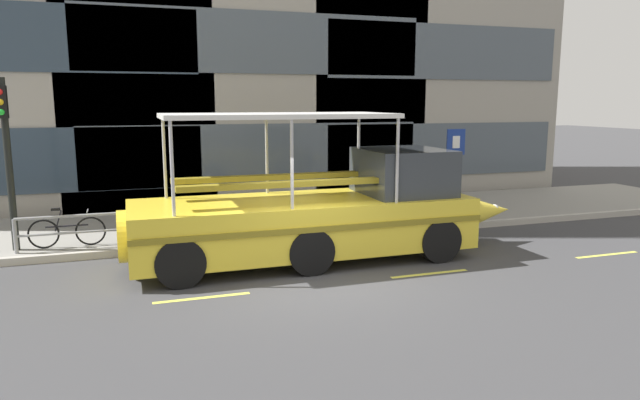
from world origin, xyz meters
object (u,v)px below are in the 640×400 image
object	(u,v)px
parking_sign	(455,158)
pedestrian_near_bow	(378,185)
duck_tour_boat	(326,212)
leaned_bicycle	(67,231)
traffic_light_pole	(7,147)

from	to	relation	value
parking_sign	pedestrian_near_bow	xyz separation A→B (m)	(-2.02, 0.97, -0.85)
parking_sign	duck_tour_boat	size ratio (longest dim) A/B	0.28
parking_sign	leaned_bicycle	size ratio (longest dim) A/B	1.52
traffic_light_pole	parking_sign	xyz separation A→B (m)	(11.79, 0.14, -0.62)
traffic_light_pole	leaned_bicycle	size ratio (longest dim) A/B	2.29
leaned_bicycle	pedestrian_near_bow	world-z (taller)	pedestrian_near_bow
duck_tour_boat	traffic_light_pole	bearing A→B (deg)	161.58
traffic_light_pole	parking_sign	distance (m)	11.80
traffic_light_pole	duck_tour_boat	bearing A→B (deg)	-18.42
parking_sign	pedestrian_near_bow	size ratio (longest dim) A/B	1.69
traffic_light_pole	leaned_bicycle	bearing A→B (deg)	-0.41
pedestrian_near_bow	traffic_light_pole	bearing A→B (deg)	-173.51
duck_tour_boat	pedestrian_near_bow	bearing A→B (deg)	50.04
traffic_light_pole	pedestrian_near_bow	bearing A→B (deg)	6.49
traffic_light_pole	pedestrian_near_bow	xyz separation A→B (m)	(9.76, 1.11, -1.47)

